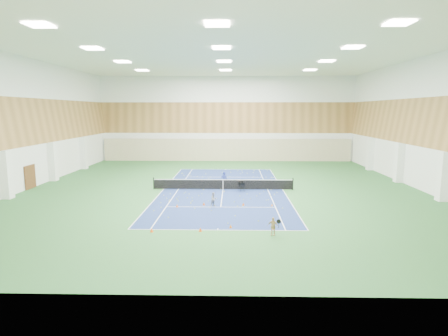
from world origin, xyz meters
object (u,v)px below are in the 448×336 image
object	(u,v)px
tennis_net	(223,184)
child_court	(214,199)
child_apron	(273,226)
coach	(224,180)
ball_cart	(242,187)

from	to	relation	value
tennis_net	child_court	distance (m)	6.13
child_apron	coach	bearing A→B (deg)	121.02
tennis_net	ball_cart	bearing A→B (deg)	-22.78
child_court	ball_cart	distance (m)	5.84
tennis_net	ball_cart	world-z (taller)	tennis_net
tennis_net	coach	distance (m)	0.65
coach	tennis_net	bearing A→B (deg)	96.62
child_apron	ball_cart	world-z (taller)	child_apron
tennis_net	coach	world-z (taller)	coach
coach	child_apron	size ratio (longest dim) A/B	1.45
child_court	ball_cart	xyz separation A→B (m)	(2.25, 5.39, -0.11)
child_apron	tennis_net	bearing A→B (deg)	122.01
tennis_net	ball_cart	distance (m)	1.86
child_court	tennis_net	bearing A→B (deg)	46.87
tennis_net	coach	xyz separation A→B (m)	(0.09, 0.60, 0.23)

